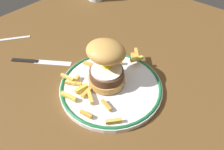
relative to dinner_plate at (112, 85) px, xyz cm
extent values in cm
cube|color=brown|center=(-0.39, 2.53, -2.84)|extent=(124.02, 108.40, 4.00)
cylinder|color=silver|center=(0.00, 0.00, -0.24)|extent=(26.36, 26.36, 1.20)
torus|color=#196033|center=(0.00, 0.00, 0.36)|extent=(25.96, 25.96, 0.80)
cylinder|color=#C78D43|center=(0.03, 1.45, 1.66)|extent=(9.35, 9.35, 1.80)
cylinder|color=#4B2F1E|center=(0.03, 1.45, 3.63)|extent=(8.58, 8.58, 2.14)
cylinder|color=white|center=(0.03, 1.45, 4.95)|extent=(7.74, 7.74, 0.50)
ellipsoid|color=yellow|center=(0.47, 1.94, 5.62)|extent=(2.60, 2.60, 1.40)
ellipsoid|color=#C79248|center=(0.81, 2.77, 9.40)|extent=(12.12, 11.63, 6.31)
cube|color=gold|center=(-6.68, 2.70, 1.17)|extent=(3.32, 1.13, 0.82)
cube|color=gold|center=(-10.36, 4.83, 1.22)|extent=(1.76, 4.46, 0.90)
cube|color=gold|center=(0.76, 8.07, 1.99)|extent=(2.16, 4.59, 0.81)
cube|color=gold|center=(-8.52, -7.79, 1.16)|extent=(3.29, 2.95, 0.79)
cube|color=gold|center=(6.72, 4.20, 1.24)|extent=(2.97, 3.36, 0.96)
cube|color=gold|center=(-6.62, 7.34, 1.12)|extent=(2.76, 4.06, 0.71)
cube|color=#EFB34E|center=(-6.64, 9.48, 1.83)|extent=(1.40, 3.96, 0.71)
cube|color=gold|center=(-6.70, 4.31, 1.26)|extent=(3.57, 1.53, 0.98)
cube|color=gold|center=(-5.46, 7.65, 1.17)|extent=(3.19, 1.96, 0.81)
cube|color=gold|center=(11.68, 0.87, 2.83)|extent=(4.04, 3.75, 0.83)
cube|color=gold|center=(10.56, 1.05, 2.26)|extent=(2.62, 2.85, 0.99)
cube|color=gold|center=(-11.17, -1.96, 1.14)|extent=(1.21, 3.11, 0.75)
cube|color=gold|center=(-7.00, 0.99, 1.18)|extent=(3.06, 4.22, 0.84)
cube|color=gold|center=(-6.36, -3.70, 1.15)|extent=(1.56, 3.56, 0.77)
cube|color=gold|center=(9.81, -0.45, 2.91)|extent=(3.72, 2.41, 0.86)
cube|color=gold|center=(3.65, 6.97, 1.23)|extent=(3.85, 3.78, 0.94)
cube|color=silver|center=(-4.56, 39.39, -0.66)|extent=(8.69, 6.67, 0.36)
cube|color=black|center=(-8.83, 26.61, -0.54)|extent=(5.53, 7.27, 0.70)
cube|color=silver|center=(-4.00, 19.62, -0.64)|extent=(7.73, 10.08, 0.24)
camera|label=1|loc=(-28.07, -24.06, 40.27)|focal=33.77mm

